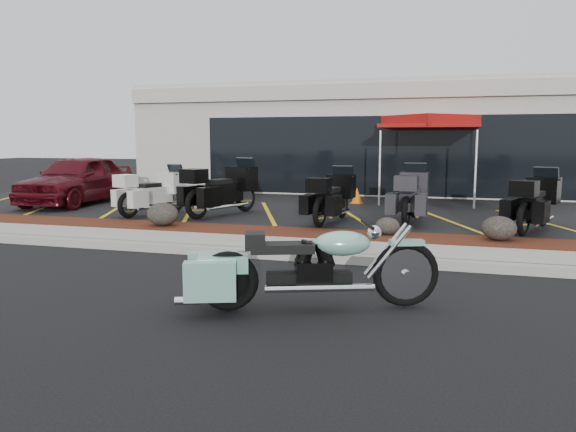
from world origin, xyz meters
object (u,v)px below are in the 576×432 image
(hero_cruiser, at_px, (406,264))
(parked_car, at_px, (77,179))
(touring_white, at_px, (175,188))
(traffic_cone, at_px, (357,195))
(popup_canopy, at_px, (430,123))

(hero_cruiser, xyz_separation_m, parked_car, (-10.05, 7.28, 0.34))
(touring_white, xyz_separation_m, traffic_cone, (4.27, 3.25, -0.39))
(traffic_cone, xyz_separation_m, popup_canopy, (2.01, 0.92, 2.12))
(touring_white, distance_m, parked_car, 3.66)
(touring_white, relative_size, traffic_cone, 4.60)
(parked_car, height_order, traffic_cone, parked_car)
(touring_white, height_order, traffic_cone, touring_white)
(touring_white, height_order, parked_car, parked_car)
(hero_cruiser, bearing_deg, traffic_cone, 82.34)
(hero_cruiser, height_order, traffic_cone, hero_cruiser)
(parked_car, distance_m, popup_canopy, 10.55)
(hero_cruiser, height_order, touring_white, touring_white)
(traffic_cone, bearing_deg, hero_cruiser, -77.34)
(traffic_cone, height_order, popup_canopy, popup_canopy)
(hero_cruiser, bearing_deg, popup_canopy, 70.67)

